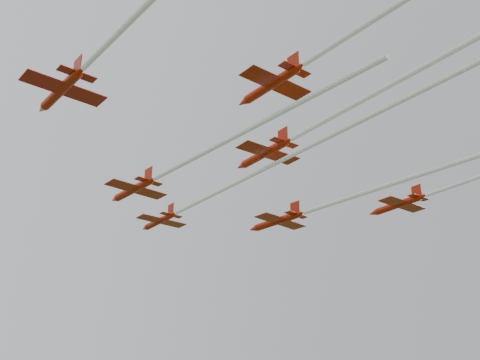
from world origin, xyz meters
TOP-DOWN VIEW (x-y plane):
  - jet_lead at (0.14, 0.48)m, footprint 8.09×67.20m
  - jet_row2_left at (-10.07, -2.92)m, footprint 8.75×46.93m
  - jet_row2_right at (14.94, -12.21)m, footprint 13.29×67.46m
  - jet_row3_mid at (0.21, -24.72)m, footprint 8.64×64.52m
  - jet_row4_left at (-9.02, -31.48)m, footprint 8.00×46.64m

SIDE VIEW (x-z plane):
  - jet_row2_right at x=14.94m, z-range 58.18..60.87m
  - jet_row2_left at x=-10.07m, z-range 58.49..61.01m
  - jet_lead at x=0.14m, z-range 59.56..61.97m
  - jet_row3_mid at x=0.21m, z-range 61.05..63.64m
  - jet_row4_left at x=-9.02m, z-range 61.24..63.61m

